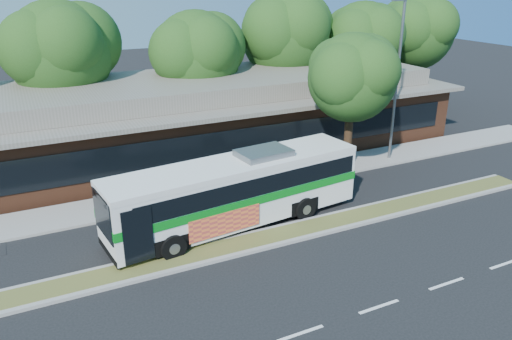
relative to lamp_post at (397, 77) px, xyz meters
name	(u,v)px	position (x,y,z in m)	size (l,w,h in m)	color
ground	(301,239)	(-9.56, -6.00, -4.90)	(120.00, 120.00, 0.00)	black
median_strip	(294,232)	(-9.56, -5.40, -4.83)	(26.00, 1.10, 0.15)	#454B20
sidewalk	(238,184)	(-9.56, 0.40, -4.84)	(44.00, 2.60, 0.12)	gray
plaza_building	(194,115)	(-9.56, 6.99, -2.77)	(33.20, 11.20, 4.45)	brown
lamp_post	(397,77)	(0.00, 0.00, 0.00)	(0.93, 0.18, 9.07)	slate
tree_bg_b	(67,49)	(-16.13, 10.14, 1.24)	(6.69, 6.00, 9.00)	black
tree_bg_c	(201,52)	(-8.16, 9.13, 0.69)	(6.24, 5.60, 8.26)	black
tree_bg_d	(290,32)	(-1.12, 10.15, 1.52)	(6.91, 6.20, 9.37)	black
tree_bg_e	(366,39)	(4.85, 9.14, 0.84)	(6.47, 5.80, 8.50)	black
tree_bg_f	(419,30)	(10.87, 10.14, 1.16)	(6.69, 6.00, 8.92)	black
transit_bus	(237,187)	(-11.38, -3.60, -3.12)	(11.57, 3.72, 3.20)	silver
sidewalk_tree	(356,75)	(-3.23, -0.59, 0.48)	(5.10, 4.58, 7.57)	black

